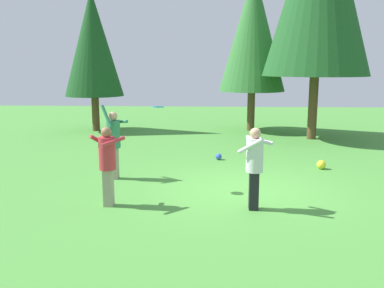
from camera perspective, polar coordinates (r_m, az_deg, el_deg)
ground_plane at (r=9.94m, az=6.77°, el=-6.20°), size 40.00×40.00×0.00m
person_thrower at (r=10.81m, az=-10.56°, el=0.67°), size 0.68×0.68×1.90m
person_catcher at (r=8.43m, az=8.46°, el=-2.38°), size 0.72×0.70×1.66m
person_bystander at (r=8.73m, az=-11.39°, el=-2.09°), size 0.72×0.73×1.64m
frisbee at (r=9.52m, az=-4.61°, el=5.02°), size 0.29×0.29×0.06m
ball_blue at (r=12.96m, az=3.62°, el=-1.71°), size 0.19×0.19×0.19m
ball_yellow at (r=12.33m, az=17.09°, el=-2.68°), size 0.25×0.25×0.25m
tree_far_left at (r=18.99m, az=-13.29°, el=13.07°), size 2.52×2.52×6.03m
tree_center at (r=18.81m, az=8.26°, el=14.78°), size 2.85×2.85×6.82m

